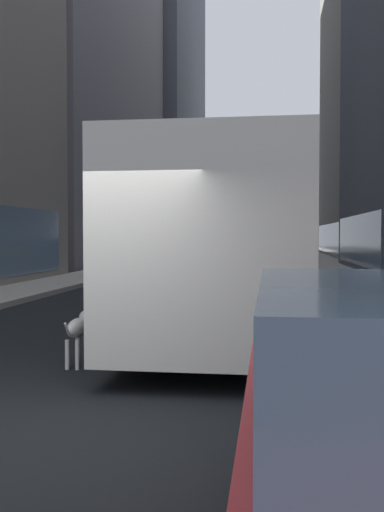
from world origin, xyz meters
TOP-DOWN VIEW (x-y plane):
  - ground_plane at (0.00, 35.00)m, footprint 120.00×120.00m
  - sidewalk_left at (-5.70, 35.00)m, footprint 2.40×110.00m
  - sidewalk_right at (5.70, 35.00)m, footprint 2.40×110.00m
  - building_left_mid at (-11.90, 33.17)m, footprint 9.13×23.26m
  - building_left_far at (-11.90, 56.65)m, footprint 11.39×22.38m
  - transit_bus at (1.20, 6.94)m, footprint 2.78×11.53m
  - car_silver_sedan at (-2.80, 39.11)m, footprint 1.86×4.70m
  - car_blue_hatchback at (-2.80, 29.19)m, footprint 1.90×3.95m
  - car_black_suv at (2.80, 24.07)m, footprint 1.76×4.72m
  - car_yellow_taxi at (1.20, 32.30)m, footprint 1.78×4.21m
  - dalmatian_dog at (-0.64, 2.65)m, footprint 0.22×0.96m

SIDE VIEW (x-z plane):
  - ground_plane at x=0.00m, z-range 0.00..0.00m
  - sidewalk_left at x=-5.70m, z-range 0.00..0.15m
  - sidewalk_right at x=5.70m, z-range 0.00..0.15m
  - dalmatian_dog at x=-0.64m, z-range 0.15..0.87m
  - car_blue_hatchback at x=-2.80m, z-range 0.01..1.63m
  - car_yellow_taxi at x=1.20m, z-range 0.01..1.63m
  - car_black_suv at x=2.80m, z-range 0.01..1.63m
  - car_silver_sedan at x=-2.80m, z-range 0.02..1.64m
  - transit_bus at x=1.20m, z-range 0.25..3.30m
  - building_left_mid at x=-11.90m, z-range -0.01..31.13m
  - building_left_far at x=-11.90m, z-range -0.01..35.46m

